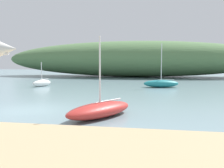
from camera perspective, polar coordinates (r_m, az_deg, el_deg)
name	(u,v)px	position (r m, az deg, el deg)	size (l,w,h in m)	color
ground_plane	(31,110)	(14.73, -18.52, -5.76)	(120.00, 120.00, 0.00)	gray
distant_hill	(134,59)	(43.03, 5.14, 5.87)	(46.55, 10.46, 6.22)	#517547
sailboat_far_right	(42,83)	(27.73, -16.10, 0.23)	(1.66, 2.54, 2.65)	white
sailboat_by_sandbar	(100,110)	(12.14, -2.80, -6.03)	(3.41, 4.21, 4.00)	#B72D28
sailboat_outer_mooring	(161,84)	(26.10, 11.40, 0.11)	(3.78, 1.84, 4.60)	teal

